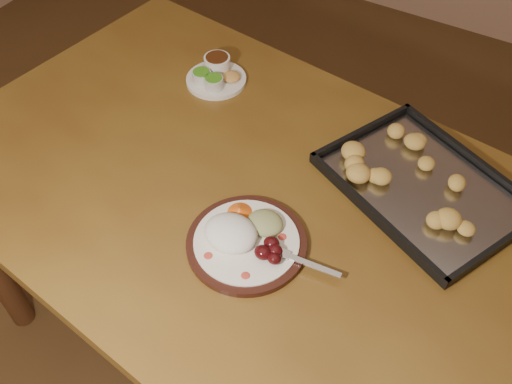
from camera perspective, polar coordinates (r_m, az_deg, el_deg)
The scene contains 5 objects.
ground at distance 1.95m, azimuth -4.16°, elevation -10.53°, with size 4.00×4.00×0.00m, color #53361C.
dining_table at distance 1.30m, azimuth 0.43°, elevation -3.16°, with size 1.61×1.09×0.75m.
dinner_plate at distance 1.13m, azimuth -1.14°, elevation -4.63°, with size 0.32×0.24×0.06m.
condiment_saucer at distance 1.50m, azimuth -4.08°, elevation 11.63°, with size 0.16×0.16×0.05m.
baking_tray at distance 1.28m, azimuth 16.40°, elevation 0.73°, with size 0.50×0.45×0.04m.
Camera 1 is at (0.62, -0.78, 1.68)m, focal length 40.00 mm.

